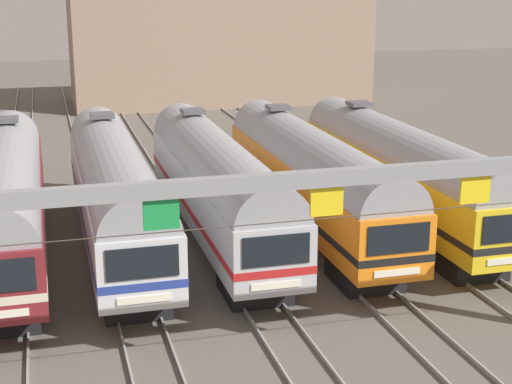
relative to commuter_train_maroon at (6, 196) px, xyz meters
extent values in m
plane|color=#5B564F|center=(8.67, 0.00, -2.69)|extent=(160.00, 160.00, 0.00)
cube|color=gray|center=(-0.72, 17.00, -2.61)|extent=(0.07, 70.00, 0.15)
cube|color=gray|center=(0.72, 17.00, -2.61)|extent=(0.07, 70.00, 0.15)
cube|color=gray|center=(3.62, 17.00, -2.61)|extent=(0.07, 70.00, 0.15)
cube|color=gray|center=(5.05, 17.00, -2.61)|extent=(0.07, 70.00, 0.15)
cube|color=gray|center=(7.95, 17.00, -2.61)|extent=(0.07, 70.00, 0.15)
cube|color=gray|center=(9.39, 17.00, -2.61)|extent=(0.07, 70.00, 0.15)
cube|color=gray|center=(12.29, 17.00, -2.61)|extent=(0.07, 70.00, 0.15)
cube|color=gray|center=(13.73, 17.00, -2.61)|extent=(0.07, 70.00, 0.15)
cube|color=gray|center=(16.63, 17.00, -2.61)|extent=(0.07, 70.00, 0.15)
cube|color=gray|center=(18.06, 17.00, -2.61)|extent=(0.07, 70.00, 0.15)
cube|color=maroon|center=(0.00, 0.00, -0.46)|extent=(2.85, 18.00, 2.35)
cube|color=beige|center=(0.00, 0.00, -0.82)|extent=(2.88, 18.02, 0.28)
cylinder|color=gray|center=(0.00, 0.00, 0.71)|extent=(2.74, 17.64, 2.74)
cube|color=silver|center=(0.00, -9.02, -1.21)|extent=(1.71, 0.05, 0.24)
cube|color=black|center=(0.00, -6.30, -2.16)|extent=(2.28, 2.60, 1.05)
cube|color=black|center=(0.00, 6.30, -2.16)|extent=(2.28, 2.60, 1.05)
cube|color=#4C4C51|center=(0.00, 5.04, 2.26)|extent=(1.10, 1.10, 0.20)
cube|color=silver|center=(4.34, 0.00, -0.46)|extent=(2.85, 18.00, 2.35)
cube|color=navy|center=(4.34, 0.00, -0.82)|extent=(2.88, 18.02, 0.28)
cylinder|color=gray|center=(4.34, 0.00, 0.71)|extent=(2.74, 17.64, 2.74)
cube|color=black|center=(4.34, -9.02, 0.01)|extent=(2.28, 0.06, 1.03)
cube|color=silver|center=(4.34, -9.02, -1.21)|extent=(1.71, 0.05, 0.24)
cube|color=black|center=(4.34, -6.30, -2.16)|extent=(2.28, 2.60, 1.05)
cube|color=black|center=(4.34, 6.30, -2.16)|extent=(2.28, 2.60, 1.05)
cube|color=#4C4C51|center=(4.34, 5.04, 2.26)|extent=(1.10, 1.10, 0.20)
cube|color=#B2B5BA|center=(8.67, 0.00, -0.46)|extent=(2.85, 18.00, 2.35)
cube|color=#B21E1E|center=(8.67, 0.00, -0.82)|extent=(2.88, 18.02, 0.28)
cylinder|color=gray|center=(8.67, 0.00, 0.71)|extent=(2.74, 17.64, 2.74)
cube|color=black|center=(8.67, -9.02, 0.01)|extent=(2.28, 0.06, 1.03)
cube|color=silver|center=(8.67, -9.02, -1.21)|extent=(1.71, 0.05, 0.24)
cube|color=black|center=(8.67, -6.30, -2.16)|extent=(2.28, 2.60, 1.05)
cube|color=black|center=(8.67, 6.30, -2.16)|extent=(2.28, 2.60, 1.05)
cube|color=#4C4C51|center=(8.67, 5.04, 2.26)|extent=(1.10, 1.10, 0.20)
cube|color=orange|center=(13.01, 0.00, -0.46)|extent=(2.85, 18.00, 2.35)
cube|color=black|center=(13.01, 0.00, -0.82)|extent=(2.88, 18.02, 0.28)
cylinder|color=gray|center=(13.01, 0.00, 0.71)|extent=(2.74, 17.64, 2.74)
cube|color=black|center=(13.01, -9.02, 0.01)|extent=(2.28, 0.06, 1.03)
cube|color=silver|center=(13.01, -9.02, -1.21)|extent=(1.71, 0.05, 0.24)
cube|color=black|center=(13.01, -6.30, -2.16)|extent=(2.28, 2.60, 1.05)
cube|color=black|center=(13.01, 6.30, -2.16)|extent=(2.28, 2.60, 1.05)
cube|color=#4C4C51|center=(13.01, 5.04, 2.26)|extent=(1.10, 1.10, 0.20)
cube|color=gold|center=(17.34, 0.00, -0.46)|extent=(2.85, 18.00, 2.35)
cube|color=black|center=(17.34, 0.00, -0.82)|extent=(2.88, 18.02, 0.28)
cylinder|color=gray|center=(17.34, 0.00, 0.71)|extent=(2.74, 17.64, 2.74)
cube|color=black|center=(17.34, -9.02, 0.01)|extent=(2.28, 0.06, 1.03)
cube|color=silver|center=(17.34, -9.02, -1.21)|extent=(1.71, 0.05, 0.24)
cube|color=black|center=(17.34, -6.30, -2.16)|extent=(2.28, 2.60, 1.05)
cube|color=black|center=(17.34, 6.30, -2.16)|extent=(2.28, 2.60, 1.05)
cube|color=#4C4C51|center=(17.34, 5.04, 2.26)|extent=(1.10, 1.10, 0.20)
cube|color=gray|center=(8.67, -13.50, 3.56)|extent=(22.14, 0.32, 0.44)
cube|color=#198C3F|center=(4.34, -13.50, 2.94)|extent=(0.90, 0.08, 0.80)
cube|color=yellow|center=(8.67, -13.50, 2.94)|extent=(0.90, 0.08, 0.80)
cube|color=yellow|center=(13.01, -13.50, 2.94)|extent=(0.90, 0.08, 0.80)
cylinder|color=#3F382D|center=(8.67, -13.50, 2.46)|extent=(22.14, 0.03, 0.03)
cube|color=gray|center=(17.54, 38.65, 2.68)|extent=(26.45, 10.00, 10.74)
camera|label=1|loc=(1.75, -31.76, 8.61)|focal=54.56mm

